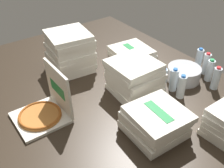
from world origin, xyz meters
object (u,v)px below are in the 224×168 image
object	(u,v)px
water_bottle_1	(163,79)
water_bottle_6	(206,64)
water_bottle_4	(210,70)
water_bottle_2	(216,78)
water_bottle_3	(199,59)
open_pizza_box	(45,109)
water_bottle_0	(174,80)
ice_bucket	(184,74)
water_bottle_5	(181,87)
pizza_stack_right_far	(135,78)
pizza_stack_right_near	(70,52)
pizza_stack_center_near	(155,122)
pizza_stack_left_mid	(132,54)

from	to	relation	value
water_bottle_1	water_bottle_6	distance (m)	0.53
water_bottle_1	water_bottle_4	world-z (taller)	same
water_bottle_2	water_bottle_3	world-z (taller)	same
water_bottle_1	water_bottle_3	distance (m)	0.54
open_pizza_box	water_bottle_0	xyz separation A→B (m)	(0.34, 1.05, 0.03)
water_bottle_2	water_bottle_3	size ratio (longest dim) A/B	1.00
ice_bucket	water_bottle_2	size ratio (longest dim) A/B	1.37
water_bottle_0	water_bottle_5	bearing A→B (deg)	-12.13
ice_bucket	water_bottle_0	distance (m)	0.21
water_bottle_1	pizza_stack_right_far	bearing A→B (deg)	-117.47
water_bottle_6	water_bottle_4	bearing A→B (deg)	-36.85
pizza_stack_right_near	water_bottle_3	xyz separation A→B (m)	(0.73, 1.02, -0.09)
open_pizza_box	water_bottle_5	world-z (taller)	open_pizza_box
pizza_stack_right_far	water_bottle_5	world-z (taller)	pizza_stack_right_far
open_pizza_box	pizza_stack_center_near	bearing A→B (deg)	41.57
open_pizza_box	water_bottle_1	distance (m)	1.02
water_bottle_1	water_bottle_5	xyz separation A→B (m)	(0.17, 0.05, 0.00)
water_bottle_6	water_bottle_5	bearing A→B (deg)	-76.18
pizza_stack_center_near	water_bottle_2	xyz separation A→B (m)	(-0.09, 0.82, -0.00)
ice_bucket	water_bottle_0	size ratio (longest dim) A/B	1.37
ice_bucket	water_bottle_6	world-z (taller)	water_bottle_6
water_bottle_5	water_bottle_6	size ratio (longest dim) A/B	1.00
water_bottle_4	pizza_stack_left_mid	bearing A→B (deg)	-154.95
open_pizza_box	pizza_stack_left_mid	size ratio (longest dim) A/B	0.93
pizza_stack_right_near	water_bottle_6	xyz separation A→B (m)	(0.83, 1.00, -0.09)
pizza_stack_center_near	water_bottle_0	size ratio (longest dim) A/B	1.88
pizza_stack_left_mid	water_bottle_5	world-z (taller)	water_bottle_5
ice_bucket	water_bottle_4	size ratio (longest dim) A/B	1.37
water_bottle_5	pizza_stack_left_mid	bearing A→B (deg)	174.34
pizza_stack_right_near	pizza_stack_center_near	size ratio (longest dim) A/B	1.04
water_bottle_2	water_bottle_5	distance (m)	0.35
pizza_stack_left_mid	water_bottle_5	bearing A→B (deg)	-5.66
water_bottle_3	pizza_stack_right_near	bearing A→B (deg)	-125.67
water_bottle_1	water_bottle_0	bearing A→B (deg)	47.75
water_bottle_1	water_bottle_4	distance (m)	0.48
water_bottle_4	ice_bucket	bearing A→B (deg)	-127.17
pizza_stack_right_near	water_bottle_0	distance (m)	1.01
water_bottle_0	water_bottle_1	size ratio (longest dim) A/B	1.00
pizza_stack_center_near	water_bottle_5	size ratio (longest dim) A/B	1.88
water_bottle_2	pizza_stack_left_mid	bearing A→B (deg)	-162.00
water_bottle_2	water_bottle_6	world-z (taller)	same
ice_bucket	water_bottle_3	bearing A→B (deg)	101.22
open_pizza_box	water_bottle_0	size ratio (longest dim) A/B	1.80
water_bottle_0	water_bottle_4	distance (m)	0.39
open_pizza_box	pizza_stack_right_far	size ratio (longest dim) A/B	0.93
pizza_stack_center_near	pizza_stack_left_mid	world-z (taller)	pizza_stack_center_near
open_pizza_box	water_bottle_4	distance (m)	1.50
pizza_stack_left_mid	water_bottle_4	bearing A→B (deg)	25.05
pizza_stack_right_far	water_bottle_4	world-z (taller)	pizza_stack_right_far
pizza_stack_left_mid	water_bottle_0	world-z (taller)	water_bottle_0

